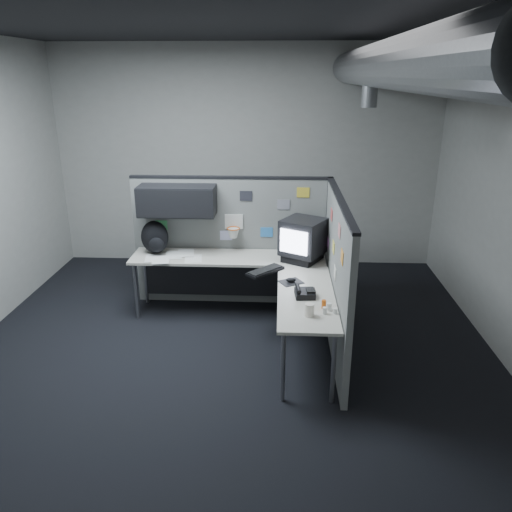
# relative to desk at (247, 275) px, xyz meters

# --- Properties ---
(room) EXTENTS (5.62, 5.62, 3.22)m
(room) POSITION_rel_desk_xyz_m (0.41, -0.70, 1.48)
(room) COLOR black
(room) RESTS_ON ground
(partition_back) EXTENTS (2.44, 0.42, 1.63)m
(partition_back) POSITION_rel_desk_xyz_m (-0.40, 0.53, 0.38)
(partition_back) COLOR slate
(partition_back) RESTS_ON ground
(partition_right) EXTENTS (0.07, 2.23, 1.63)m
(partition_right) POSITION_rel_desk_xyz_m (0.95, -0.49, 0.21)
(partition_right) COLOR slate
(partition_right) RESTS_ON ground
(desk) EXTENTS (2.31, 2.11, 0.73)m
(desk) POSITION_rel_desk_xyz_m (0.00, 0.00, 0.00)
(desk) COLOR beige
(desk) RESTS_ON ground
(monitor) EXTENTS (0.59, 0.59, 0.49)m
(monitor) POSITION_rel_desk_xyz_m (0.63, 0.20, 0.37)
(monitor) COLOR black
(monitor) RESTS_ON desk
(keyboard) EXTENTS (0.42, 0.44, 0.04)m
(keyboard) POSITION_rel_desk_xyz_m (0.21, -0.21, 0.14)
(keyboard) COLOR black
(keyboard) RESTS_ON desk
(mouse) EXTENTS (0.29, 0.27, 0.05)m
(mouse) POSITION_rel_desk_xyz_m (0.49, -0.47, 0.13)
(mouse) COLOR black
(mouse) RESTS_ON desk
(phone) EXTENTS (0.21, 0.22, 0.10)m
(phone) POSITION_rel_desk_xyz_m (0.61, -0.81, 0.15)
(phone) COLOR black
(phone) RESTS_ON desk
(bottles) EXTENTS (0.14, 0.16, 0.08)m
(bottles) POSITION_rel_desk_xyz_m (0.81, -1.13, 0.15)
(bottles) COLOR silver
(bottles) RESTS_ON desk
(cup) EXTENTS (0.10, 0.10, 0.12)m
(cup) POSITION_rel_desk_xyz_m (0.64, -1.23, 0.18)
(cup) COLOR silver
(cup) RESTS_ON desk
(papers) EXTENTS (0.70, 0.55, 0.01)m
(papers) POSITION_rel_desk_xyz_m (-0.88, 0.21, 0.12)
(papers) COLOR white
(papers) RESTS_ON desk
(backpack) EXTENTS (0.33, 0.30, 0.40)m
(backpack) POSITION_rel_desk_xyz_m (-1.13, 0.35, 0.31)
(backpack) COLOR black
(backpack) RESTS_ON desk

